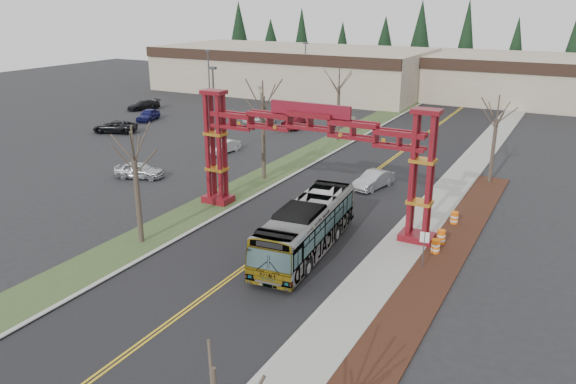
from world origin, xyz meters
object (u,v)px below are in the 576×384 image
Objects in this scene: gateway_arch at (310,140)px; barrel_south at (435,247)px; retail_building_west at (293,69)px; light_pole_near at (214,105)px; bare_tree_median_near at (134,161)px; parked_car_far_a at (342,120)px; parked_car_far_b at (260,119)px; light_pole_far at (305,68)px; barrel_mid at (441,238)px; silver_sedan at (374,180)px; bare_tree_right_far at (497,120)px; parked_car_near_c at (115,127)px; parked_car_far_c at (143,105)px; parked_car_mid_a at (296,122)px; parked_car_near_a at (139,170)px; transit_bus at (306,228)px; bare_tree_median_far at (339,87)px; parked_car_mid_b at (148,115)px; parked_car_near_b at (224,147)px; street_sign at (424,243)px; light_pole_mid at (209,77)px; barrel_north at (454,218)px; bare_tree_median_mid at (263,108)px; retail_building_east at (545,80)px.

barrel_south is (9.58, -1.36, -5.47)m from gateway_arch.
light_pole_near is (13.67, -42.49, 1.47)m from retail_building_west.
bare_tree_median_near is 0.88× the size of light_pole_near.
parked_car_far_a is 0.84× the size of parked_car_far_b.
barrel_mid is at bearing -53.79° from light_pole_far.
bare_tree_right_far reaches higher than silver_sedan.
parked_car_far_a is (19.00, -22.18, -3.15)m from retail_building_west.
parked_car_far_c is at bearing -171.85° from parked_car_near_c.
gateway_arch is 49.35m from light_pole_far.
bare_tree_right_far is at bearing 155.19° from parked_car_mid_a.
light_pole_near is (1.69, 9.50, 4.49)m from parked_car_near_a.
bare_tree_median_far reaches higher than transit_bus.
bare_tree_right_far reaches higher than parked_car_mid_b.
bare_tree_median_near is at bearing -132.35° from gateway_arch.
parked_car_near_b is 1.71× the size of street_sign.
bare_tree_right_far reaches higher than barrel_south.
transit_bus is 2.62× the size of parked_car_mid_b.
barrel_north is (39.82, -25.68, -4.60)m from light_pole_mid.
transit_bus is 2.65× the size of silver_sedan.
light_pole_far is (-14.46, 36.85, -1.08)m from bare_tree_median_mid.
street_sign reaches higher than parked_car_near_b.
parked_car_near_c is 22.11m from parked_car_mid_a.
bare_tree_median_mid is at bearing 158.71° from barrel_mid.
parked_car_near_b is (-16.34, 12.87, -5.31)m from gateway_arch.
light_pole_near reaches higher than parked_car_mid_b.
bare_tree_right_far is (0.00, -46.38, 2.09)m from retail_building_east.
parked_car_near_c is at bearing -94.89° from retail_building_west.
retail_building_west is at bearing 109.33° from bare_tree_median_near.
silver_sedan is at bearing 131.45° from barrel_mid.
bare_tree_median_near is at bearing -104.28° from retail_building_east.
parked_car_near_a reaches higher than parked_car_far_a.
bare_tree_median_near reaches higher than barrel_north.
retail_building_west reaches higher than parked_car_near_a.
barrel_mid is at bearing 29.41° from transit_bus.
bare_tree_median_far is at bearing 90.00° from bare_tree_median_mid.
transit_bus is 8.21m from barrel_south.
light_pole_mid is (-32.55, 34.68, 3.46)m from transit_bus.
barrel_south is at bearing -44.20° from parked_car_mid_b.
barrel_south is at bearing -6.13° from parked_car_far_c.
retail_building_west is at bearing 65.08° from parked_car_mid_b.
bare_tree_median_near is 0.95× the size of bare_tree_median_far.
bare_tree_median_mid reaches higher than bare_tree_right_far.
parked_car_far_c is 57.17m from barrel_mid.
gateway_arch reaches higher than parked_car_mid_b.
transit_bus reaches higher than street_sign.
parked_car_near_a is 25.46m from parked_car_far_b.
gateway_arch reaches higher than parked_car_near_b.
parked_car_mid_b is 0.51× the size of bare_tree_median_mid.
parked_car_far_a is 0.42× the size of light_pole_mid.
parked_car_near_b is at bearing 111.07° from bare_tree_median_near.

